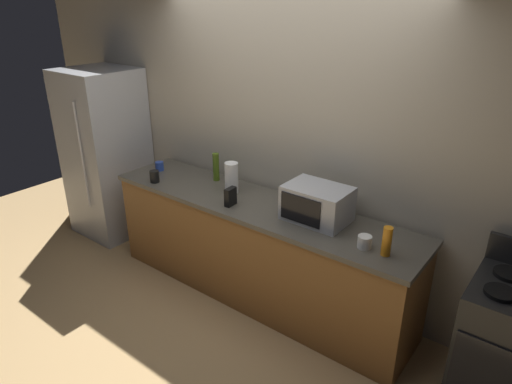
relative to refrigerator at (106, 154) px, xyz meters
name	(u,v)px	position (x,y,z in m)	size (l,w,h in m)	color
ground_plane	(227,316)	(2.05, -0.40, -0.90)	(8.00, 8.00, 0.00)	tan
back_wall	(285,139)	(2.05, 0.41, 0.45)	(6.40, 0.10, 2.70)	#B2A893
counter_run	(256,250)	(2.05, 0.00, -0.45)	(2.84, 0.64, 0.90)	brown
refrigerator	(106,154)	(0.00, 0.00, 0.00)	(0.72, 0.73, 1.80)	#B7BABF
stove_range	(512,352)	(4.05, 0.00, -0.44)	(0.60, 0.61, 1.08)	black
microwave	(317,203)	(2.60, 0.05, 0.13)	(0.48, 0.35, 0.27)	#B7BABF
paper_towel_roll	(231,178)	(1.74, 0.05, 0.13)	(0.12, 0.12, 0.27)	white
cordless_phone	(230,197)	(1.91, -0.16, 0.07)	(0.05, 0.11, 0.15)	black
bottle_dish_soap	(387,241)	(3.22, -0.11, 0.10)	(0.06, 0.06, 0.20)	orange
bottle_olive_oil	(216,167)	(1.45, 0.17, 0.13)	(0.06, 0.06, 0.26)	#4C6B19
mug_white	(365,242)	(3.07, -0.12, 0.04)	(0.10, 0.10, 0.09)	white
mug_blue	(160,166)	(0.84, 0.02, 0.04)	(0.08, 0.08, 0.09)	#2D4CB2
mug_black	(155,176)	(1.03, -0.21, 0.05)	(0.09, 0.09, 0.11)	black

